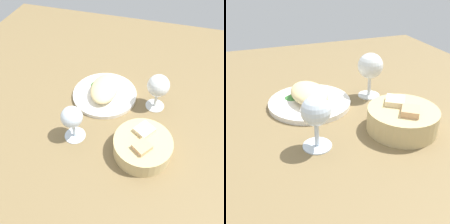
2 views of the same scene
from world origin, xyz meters
TOP-DOWN VIEW (x-y plane):
  - ground_plane at (0.00, 0.00)cm, footprint 140.00×140.00cm
  - plate at (-7.63, 0.01)cm, footprint 23.28×23.28cm
  - omelette at (-7.63, 0.01)cm, footprint 16.38×11.12cm
  - lettuce_garnish at (-10.98, -4.38)cm, footprint 4.22×4.22cm
  - bread_basket at (12.54, 17.85)cm, footprint 17.11×17.11cm
  - wine_glass_near at (12.56, -3.59)cm, footprint 6.60×6.60cm
  - wine_glass_far at (-7.49, 18.55)cm, footprint 7.46×7.46cm

SIDE VIEW (x-z plane):
  - ground_plane at x=0.00cm, z-range -2.00..0.00cm
  - plate at x=-7.63cm, z-range 0.00..1.40cm
  - lettuce_garnish at x=-10.98cm, z-range 1.40..2.57cm
  - bread_basket at x=12.54cm, z-range -0.56..6.56cm
  - omelette at x=-7.63cm, z-range 1.40..5.81cm
  - wine_glass_near at x=12.56cm, z-range 2.05..14.35cm
  - wine_glass_far at x=-7.49cm, z-range 2.30..15.59cm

